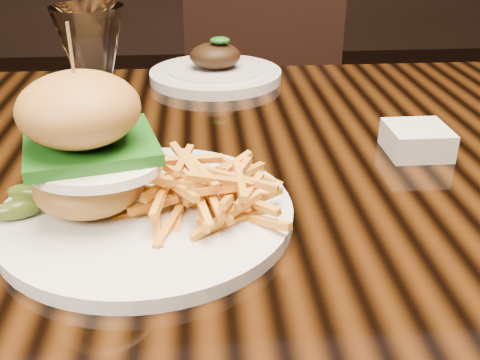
{
  "coord_description": "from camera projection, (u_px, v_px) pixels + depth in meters",
  "views": [
    {
      "loc": [
        -0.06,
        -0.63,
        1.05
      ],
      "look_at": [
        -0.02,
        -0.16,
        0.81
      ],
      "focal_mm": 42.0,
      "sensor_mm": 36.0,
      "label": 1
    }
  ],
  "objects": [
    {
      "name": "dining_table",
      "position": [
        246.0,
        218.0,
        0.74
      ],
      "size": [
        1.6,
        0.9,
        0.75
      ],
      "color": "black",
      "rests_on": "ground"
    },
    {
      "name": "burger_plate",
      "position": [
        132.0,
        176.0,
        0.56
      ],
      "size": [
        0.3,
        0.3,
        0.2
      ],
      "rotation": [
        0.0,
        0.0,
        0.03
      ],
      "color": "silver",
      "rests_on": "dining_table"
    },
    {
      "name": "ramekin",
      "position": [
        417.0,
        140.0,
        0.73
      ],
      "size": [
        0.09,
        0.09,
        0.04
      ],
      "primitive_type": "cube",
      "rotation": [
        0.0,
        0.0,
        0.25
      ],
      "color": "silver",
      "rests_on": "dining_table"
    },
    {
      "name": "wine_glass",
      "position": [
        92.0,
        59.0,
        0.59
      ],
      "size": [
        0.08,
        0.08,
        0.2
      ],
      "color": "white",
      "rests_on": "dining_table"
    },
    {
      "name": "far_dish",
      "position": [
        216.0,
        72.0,
        1.02
      ],
      "size": [
        0.24,
        0.24,
        0.08
      ],
      "rotation": [
        0.0,
        0.0,
        0.21
      ],
      "color": "silver",
      "rests_on": "dining_table"
    },
    {
      "name": "chair_far",
      "position": [
        262.0,
        97.0,
        1.6
      ],
      "size": [
        0.51,
        0.52,
        0.95
      ],
      "rotation": [
        0.0,
        0.0,
        -0.12
      ],
      "color": "black",
      "rests_on": "ground"
    }
  ]
}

